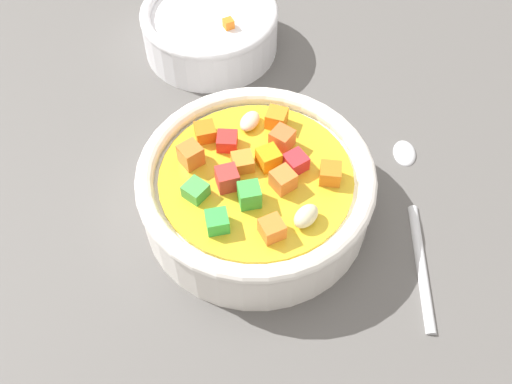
{
  "coord_description": "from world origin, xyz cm",
  "views": [
    {
      "loc": [
        2.98,
        31.43,
        46.57
      ],
      "look_at": [
        0.0,
        0.0,
        2.85
      ],
      "focal_mm": 42.65,
      "sensor_mm": 36.0,
      "label": 1
    }
  ],
  "objects": [
    {
      "name": "ground_plane",
      "position": [
        0.0,
        0.0,
        -1.0
      ],
      "size": [
        140.0,
        140.0,
        2.0
      ],
      "primitive_type": "cube",
      "color": "#565451"
    },
    {
      "name": "soup_bowl_main",
      "position": [
        0.0,
        -0.01,
        3.28
      ],
      "size": [
        20.77,
        20.77,
        7.13
      ],
      "color": "white",
      "rests_on": "ground_plane"
    },
    {
      "name": "spoon",
      "position": [
        -14.39,
        2.0,
        0.47
      ],
      "size": [
        4.08,
        20.66,
        0.99
      ],
      "rotation": [
        0.0,
        0.0,
        4.59
      ],
      "color": "silver",
      "rests_on": "ground_plane"
    },
    {
      "name": "side_bowl_small",
      "position": [
        2.93,
        -22.88,
        2.77
      ],
      "size": [
        15.02,
        15.02,
        5.46
      ],
      "color": "white",
      "rests_on": "ground_plane"
    }
  ]
}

